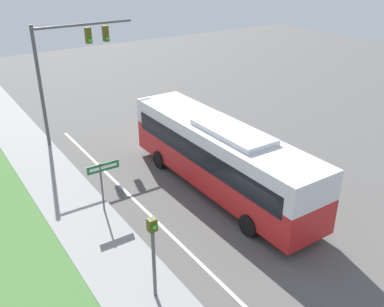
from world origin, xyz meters
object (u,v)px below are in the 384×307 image
(bus, at_px, (220,154))
(street_sign, at_px, (103,178))
(pedestrian_signal, at_px, (153,246))
(signal_gantry, at_px, (67,60))

(bus, distance_m, street_sign, 5.55)
(bus, distance_m, pedestrian_signal, 7.67)
(pedestrian_signal, distance_m, street_sign, 5.89)
(bus, relative_size, signal_gantry, 1.67)
(bus, relative_size, pedestrian_signal, 3.68)
(pedestrian_signal, height_order, street_sign, pedestrian_signal)
(signal_gantry, bearing_deg, bus, -69.42)
(street_sign, bearing_deg, signal_gantry, 78.32)
(signal_gantry, bearing_deg, street_sign, -101.68)
(pedestrian_signal, relative_size, street_sign, 1.29)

